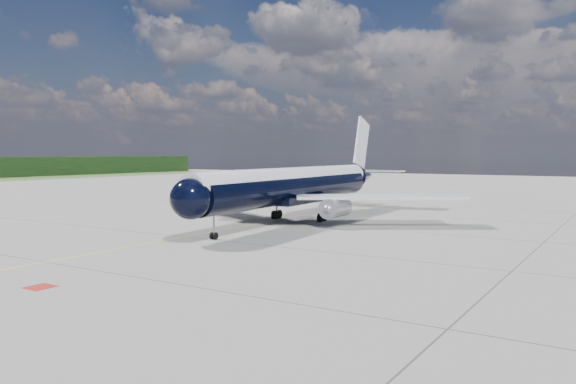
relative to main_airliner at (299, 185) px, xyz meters
name	(u,v)px	position (x,y,z in m)	size (l,w,h in m)	color
ground	(293,217)	(-2.33, 2.45, -4.27)	(320.00, 320.00, 0.00)	gray
taxiway_centerline	(271,221)	(-2.33, -2.55, -4.26)	(0.16, 160.00, 0.01)	yellow
red_marking	(40,287)	(4.47, -37.55, -4.26)	(1.60, 1.60, 0.01)	maroon
main_airliner	(299,185)	(0.00, 0.00, 0.00)	(39.04, 47.62, 13.75)	black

